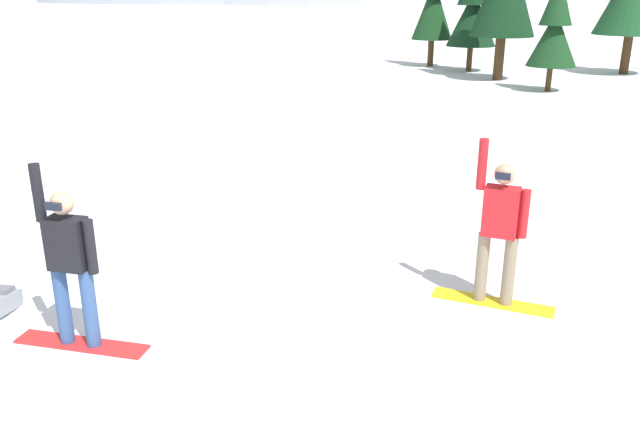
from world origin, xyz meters
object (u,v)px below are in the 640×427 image
snowboarder_foreground (70,264)px  backpack_grey (0,301)px  snowboarder_midground (499,229)px  pine_tree_broad (473,8)px  pine_tree_slender (555,28)px

snowboarder_foreground → backpack_grey: 1.67m
snowboarder_foreground → snowboarder_midground: bearing=25.5°
snowboarder_midground → pine_tree_broad: size_ratio=0.39×
snowboarder_foreground → backpack_grey: bearing=161.3°
backpack_grey → pine_tree_broad: size_ratio=0.10×
snowboarder_foreground → pine_tree_broad: 26.86m
snowboarder_midground → backpack_grey: 6.01m
snowboarder_midground → pine_tree_slender: size_ratio=0.48×
snowboarder_midground → backpack_grey: bearing=-164.4°
pine_tree_slender → pine_tree_broad: 6.64m
snowboarder_midground → pine_tree_broad: pine_tree_broad is taller
snowboarder_midground → pine_tree_broad: (-0.79, 24.49, 1.91)m
snowboarder_midground → pine_tree_slender: bearing=83.0°
snowboarder_midground → backpack_grey: (-5.73, -1.60, -0.84)m
backpack_grey → pine_tree_broad: (4.94, 26.09, 2.75)m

